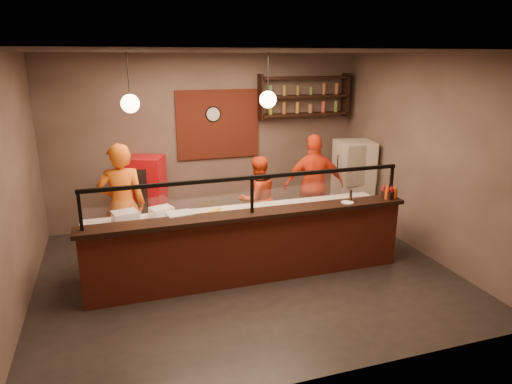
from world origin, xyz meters
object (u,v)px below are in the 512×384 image
object	(u,v)px
pepper_mill	(351,196)
cook_mid	(257,199)
pizza_dough	(226,211)
condiment_caddy	(389,194)
red_cooler	(147,195)
cook_right	(314,186)
wall_clock	(213,114)
cook_left	(122,205)
fridge	(353,182)

from	to	relation	value
pepper_mill	cook_mid	bearing A→B (deg)	123.56
pizza_dough	condiment_caddy	xyz separation A→B (m)	(2.42, -0.58, 0.21)
red_cooler	pizza_dough	xyz separation A→B (m)	(1.01, -1.87, 0.19)
cook_right	pepper_mill	xyz separation A→B (m)	(-0.07, -1.42, 0.23)
wall_clock	cook_right	xyz separation A→B (m)	(1.52, -1.32, -1.18)
cook_mid	condiment_caddy	size ratio (longest dim) A/B	7.38
red_cooler	pepper_mill	xyz separation A→B (m)	(2.78, -2.43, 0.43)
wall_clock	cook_left	world-z (taller)	wall_clock
cook_left	condiment_caddy	xyz separation A→B (m)	(3.90, -1.18, 0.15)
fridge	red_cooler	distance (m)	3.89
fridge	pepper_mill	distance (m)	2.08
cook_mid	cook_right	distance (m)	1.06
cook_right	pizza_dough	xyz separation A→B (m)	(-1.84, -0.85, -0.02)
pizza_dough	fridge	bearing A→B (deg)	23.02
wall_clock	cook_mid	size ratio (longest dim) A/B	0.20
cook_left	pizza_dough	world-z (taller)	cook_left
cook_left	red_cooler	bearing A→B (deg)	-109.00
cook_left	condiment_caddy	distance (m)	4.08
wall_clock	fridge	size ratio (longest dim) A/B	0.19
cook_mid	pepper_mill	xyz separation A→B (m)	(0.98, -1.48, 0.39)
cook_mid	pizza_dough	world-z (taller)	cook_mid
cook_left	cook_right	distance (m)	3.33
wall_clock	cook_right	size ratio (longest dim) A/B	0.16
pizza_dough	pepper_mill	world-z (taller)	pepper_mill
wall_clock	pizza_dough	bearing A→B (deg)	-98.36
cook_right	wall_clock	bearing A→B (deg)	-29.80
red_cooler	pizza_dough	bearing A→B (deg)	-40.39
cook_left	cook_mid	bearing A→B (deg)	-170.82
cook_left	red_cooler	distance (m)	1.37
red_cooler	condiment_caddy	xyz separation A→B (m)	(3.43, -2.45, 0.40)
cook_right	pizza_dough	world-z (taller)	cook_right
cook_mid	fridge	size ratio (longest dim) A/B	0.94
wall_clock	cook_right	bearing A→B (deg)	-41.05
cook_left	red_cooler	xyz separation A→B (m)	(0.47, 1.27, -0.25)
red_cooler	pizza_dough	size ratio (longest dim) A/B	2.94
wall_clock	red_cooler	bearing A→B (deg)	-166.88
pepper_mill	pizza_dough	bearing A→B (deg)	162.42
wall_clock	fridge	xyz separation A→B (m)	(2.50, -0.98, -1.29)
condiment_caddy	red_cooler	bearing A→B (deg)	144.49
pepper_mill	condiment_caddy	bearing A→B (deg)	-1.79
wall_clock	pizza_dough	distance (m)	2.50
cook_right	pepper_mill	size ratio (longest dim) A/B	10.42
cook_mid	condiment_caddy	world-z (taller)	cook_mid
wall_clock	red_cooler	size ratio (longest dim) A/B	0.21
cook_mid	cook_right	size ratio (longest dim) A/B	0.82
cook_right	pepper_mill	bearing A→B (deg)	98.51
cook_mid	cook_right	xyz separation A→B (m)	(1.05, -0.06, 0.17)
cook_mid	pepper_mill	world-z (taller)	cook_mid
wall_clock	condiment_caddy	xyz separation A→B (m)	(2.10, -2.76, -0.98)
wall_clock	pepper_mill	xyz separation A→B (m)	(1.45, -2.74, -0.95)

